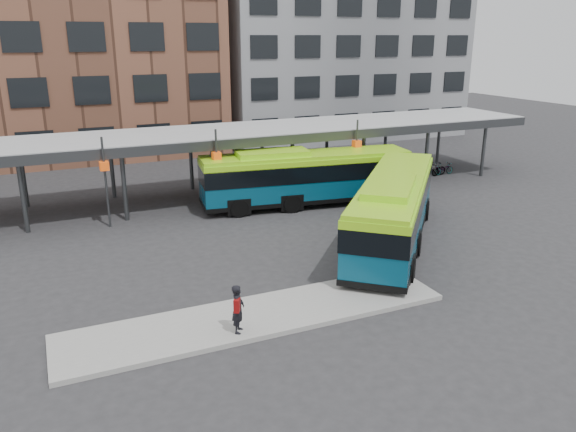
{
  "coord_description": "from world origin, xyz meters",
  "views": [
    {
      "loc": [
        -11.86,
        -19.91,
        9.66
      ],
      "look_at": [
        -1.89,
        2.43,
        1.8
      ],
      "focal_mm": 35.0,
      "sensor_mm": 36.0,
      "label": 1
    }
  ],
  "objects": [
    {
      "name": "building_brick",
      "position": [
        -10.0,
        32.0,
        11.0
      ],
      "size": [
        26.0,
        14.0,
        22.0
      ],
      "primitive_type": "cube",
      "color": "brown",
      "rests_on": "ground"
    },
    {
      "name": "boarding_island",
      "position": [
        -5.5,
        -3.0,
        0.09
      ],
      "size": [
        14.0,
        3.0,
        0.18
      ],
      "primitive_type": "cube",
      "color": "gray",
      "rests_on": "ground"
    },
    {
      "name": "building_grey",
      "position": [
        16.0,
        32.0,
        10.0
      ],
      "size": [
        24.0,
        14.0,
        20.0
      ],
      "primitive_type": "cube",
      "color": "slate",
      "rests_on": "ground"
    },
    {
      "name": "pedestrian",
      "position": [
        -6.54,
        -3.92,
        1.04
      ],
      "size": [
        0.66,
        0.74,
        1.7
      ],
      "rotation": [
        0.0,
        0.0,
        1.06
      ],
      "color": "black",
      "rests_on": "boarding_island"
    },
    {
      "name": "bus_rear",
      "position": [
        2.22,
        9.14,
        1.78
      ],
      "size": [
        12.63,
        4.26,
        3.42
      ],
      "rotation": [
        0.0,
        0.0,
        -0.13
      ],
      "color": "navy",
      "rests_on": "ground"
    },
    {
      "name": "canopy",
      "position": [
        -0.06,
        12.87,
        3.91
      ],
      "size": [
        40.0,
        6.53,
        4.8
      ],
      "color": "#999B9E",
      "rests_on": "ground"
    },
    {
      "name": "bike_rack",
      "position": [
        12.98,
        11.99,
        0.45
      ],
      "size": [
        5.44,
        1.28,
        0.95
      ],
      "color": "slate",
      "rests_on": "ground"
    },
    {
      "name": "bus_front",
      "position": [
        3.23,
        1.49,
        1.84
      ],
      "size": [
        10.51,
        11.47,
        3.54
      ],
      "rotation": [
        0.0,
        0.0,
        0.85
      ],
      "color": "navy",
      "rests_on": "ground"
    },
    {
      "name": "ground",
      "position": [
        0.0,
        0.0,
        0.0
      ],
      "size": [
        120.0,
        120.0,
        0.0
      ],
      "primitive_type": "plane",
      "color": "#28282B",
      "rests_on": "ground"
    }
  ]
}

